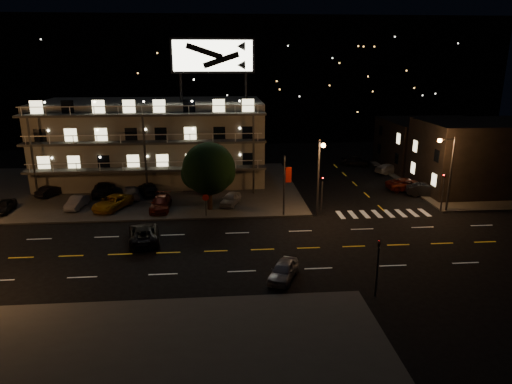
{
  "coord_description": "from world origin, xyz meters",
  "views": [
    {
      "loc": [
        -1.55,
        -35.92,
        15.89
      ],
      "look_at": [
        2.1,
        8.0,
        2.78
      ],
      "focal_mm": 32.0,
      "sensor_mm": 36.0,
      "label": 1
    }
  ],
  "objects": [
    {
      "name": "signal_ne",
      "position": [
        22.0,
        8.5,
        2.57
      ],
      "size": [
        0.27,
        0.2,
        4.6
      ],
      "color": "#2D2D30",
      "rests_on": "ground"
    },
    {
      "name": "motel",
      "position": [
        -9.94,
        23.88,
        5.34
      ],
      "size": [
        28.0,
        13.8,
        18.1
      ],
      "color": "gray",
      "rests_on": "ground"
    },
    {
      "name": "curb_ne",
      "position": [
        30.0,
        20.0,
        0.07
      ],
      "size": [
        16.0,
        24.0,
        0.15
      ],
      "primitive_type": "cube",
      "color": "#3E3E3B",
      "rests_on": "ground"
    },
    {
      "name": "lot_car_7",
      "position": [
        -11.81,
        15.76,
        0.84
      ],
      "size": [
        2.88,
        5.03,
        1.37
      ],
      "primitive_type": "imported",
      "rotation": [
        0.0,
        0.0,
        3.35
      ],
      "color": "#9B9BA1",
      "rests_on": "curb_nw"
    },
    {
      "name": "lot_car_5",
      "position": [
        -21.41,
        17.32,
        0.77
      ],
      "size": [
        2.71,
        3.97,
        1.24
      ],
      "primitive_type": "imported",
      "rotation": [
        0.0,
        0.0,
        2.73
      ],
      "color": "black",
      "rests_on": "curb_nw"
    },
    {
      "name": "ground",
      "position": [
        0.0,
        0.0,
        0.0
      ],
      "size": [
        140.0,
        140.0,
        0.0
      ],
      "primitive_type": "plane",
      "color": "black",
      "rests_on": "ground"
    },
    {
      "name": "lot_car_0",
      "position": [
        -24.26,
        11.66,
        0.8
      ],
      "size": [
        1.59,
        3.82,
        1.3
      ],
      "primitive_type": "imported",
      "rotation": [
        0.0,
        0.0,
        0.01
      ],
      "color": "black",
      "rests_on": "curb_nw"
    },
    {
      "name": "lot_car_3",
      "position": [
        -7.87,
        11.12,
        0.86
      ],
      "size": [
        2.07,
        4.9,
        1.41
      ],
      "primitive_type": "imported",
      "rotation": [
        0.0,
        0.0,
        -0.02
      ],
      "color": "#59180C",
      "rests_on": "curb_nw"
    },
    {
      "name": "lot_car_8",
      "position": [
        -9.98,
        16.82,
        0.92
      ],
      "size": [
        3.35,
        4.88,
        1.54
      ],
      "primitive_type": "imported",
      "rotation": [
        0.0,
        0.0,
        3.52
      ],
      "color": "black",
      "rests_on": "curb_nw"
    },
    {
      "name": "side_bldg_front",
      "position": [
        29.99,
        16.0,
        4.25
      ],
      "size": [
        14.06,
        10.0,
        8.5
      ],
      "color": "black",
      "rests_on": "ground"
    },
    {
      "name": "side_car_3",
      "position": [
        18.99,
        30.06,
        0.76
      ],
      "size": [
        4.79,
        3.4,
        1.51
      ],
      "primitive_type": "imported",
      "rotation": [
        0.0,
        0.0,
        1.16
      ],
      "color": "black",
      "rests_on": "ground"
    },
    {
      "name": "lot_car_1",
      "position": [
        -17.01,
        12.42,
        0.78
      ],
      "size": [
        1.83,
        3.99,
        1.27
      ],
      "primitive_type": "imported",
      "rotation": [
        0.0,
        0.0,
        -0.13
      ],
      "color": "#9B9BA1",
      "rests_on": "curb_nw"
    },
    {
      "name": "lot_car_4",
      "position": [
        -0.37,
        12.18,
        0.81
      ],
      "size": [
        2.77,
        4.15,
        1.31
      ],
      "primitive_type": "imported",
      "rotation": [
        0.0,
        0.0,
        -0.35
      ],
      "color": "#9B9BA1",
      "rests_on": "curb_nw"
    },
    {
      "name": "stop_sign",
      "position": [
        -3.0,
        8.57,
        1.71
      ],
      "size": [
        0.91,
        0.11,
        2.61
      ],
      "color": "#2D2D30",
      "rests_on": "ground"
    },
    {
      "name": "side_car_2",
      "position": [
        22.54,
        25.25,
        0.65
      ],
      "size": [
        4.82,
        3.46,
        1.3
      ],
      "primitive_type": "imported",
      "rotation": [
        0.0,
        0.0,
        1.98
      ],
      "color": "#9B9BA1",
      "rests_on": "ground"
    },
    {
      "name": "side_bldg_back",
      "position": [
        29.99,
        28.0,
        3.5
      ],
      "size": [
        14.06,
        12.0,
        7.0
      ],
      "color": "black",
      "rests_on": "ground"
    },
    {
      "name": "side_car_0",
      "position": [
        22.87,
        13.94,
        0.76
      ],
      "size": [
        4.85,
        2.66,
        1.51
      ],
      "primitive_type": "imported",
      "rotation": [
        0.0,
        0.0,
        1.33
      ],
      "color": "black",
      "rests_on": "ground"
    },
    {
      "name": "side_car_1",
      "position": [
        21.7,
        16.65,
        0.74
      ],
      "size": [
        5.41,
        2.7,
        1.47
      ],
      "primitive_type": "imported",
      "rotation": [
        0.0,
        0.0,
        1.62
      ],
      "color": "#59180C",
      "rests_on": "ground"
    },
    {
      "name": "streetlight_ne",
      "position": [
        22.14,
        8.3,
        4.96
      ],
      "size": [
        1.92,
        0.44,
        8.0
      ],
      "color": "#2D2D30",
      "rests_on": "ground"
    },
    {
      "name": "road_car_east",
      "position": [
        3.03,
        -5.44,
        0.67
      ],
      "size": [
        3.07,
        4.26,
        1.35
      ],
      "primitive_type": "imported",
      "rotation": [
        0.0,
        0.0,
        -0.42
      ],
      "color": "#9B9BA1",
      "rests_on": "ground"
    },
    {
      "name": "lot_car_6",
      "position": [
        -15.21,
        17.43,
        0.92
      ],
      "size": [
        3.3,
        5.82,
        1.53
      ],
      "primitive_type": "imported",
      "rotation": [
        0.0,
        0.0,
        3.29
      ],
      "color": "black",
      "rests_on": "curb_nw"
    },
    {
      "name": "curb_nw",
      "position": [
        -14.0,
        20.0,
        0.07
      ],
      "size": [
        44.0,
        24.0,
        0.15
      ],
      "primitive_type": "cube",
      "color": "#3E3E3B",
      "rests_on": "ground"
    },
    {
      "name": "signal_sw",
      "position": [
        9.0,
        -8.5,
        2.57
      ],
      "size": [
        0.2,
        0.27,
        4.6
      ],
      "color": "#2D2D30",
      "rests_on": "ground"
    },
    {
      "name": "hill_backdrop",
      "position": [
        -5.94,
        68.78,
        11.55
      ],
      "size": [
        120.0,
        25.0,
        24.0
      ],
      "color": "black",
      "rests_on": "ground"
    },
    {
      "name": "road_car_west",
      "position": [
        -8.4,
        2.64,
        0.76
      ],
      "size": [
        3.41,
        5.84,
        1.53
      ],
      "primitive_type": "imported",
      "rotation": [
        0.0,
        0.0,
        3.31
      ],
      "color": "black",
      "rests_on": "ground"
    },
    {
      "name": "streetlight_nc",
      "position": [
        8.5,
        7.94,
        4.96
      ],
      "size": [
        0.44,
        1.92,
        8.0
      ],
      "color": "#2D2D30",
      "rests_on": "ground"
    },
    {
      "name": "lot_car_9",
      "position": [
        -3.17,
        17.5,
        0.82
      ],
      "size": [
        2.09,
        4.26,
        1.34
      ],
      "primitive_type": "imported",
      "rotation": [
        0.0,
        0.0,
        3.31
      ],
      "color": "#59180C",
      "rests_on": "curb_nw"
    },
    {
      "name": "lot_car_2",
      "position": [
        -13.07,
        11.8,
        0.86
      ],
      "size": [
        4.25,
        5.64,
        1.42
      ],
      "primitive_type": "imported",
      "rotation": [
        0.0,
        0.0,
        -0.42
      ],
      "color": "#C48A12",
      "rests_on": "curb_nw"
    },
    {
      "name": "signal_nw",
      "position": [
        9.0,
        8.5,
        2.57
      ],
      "size": [
        0.2,
        0.27,
        4.6
      ],
      "color": "#2D2D30",
      "rests_on": "ground"
    },
    {
      "name": "tree",
      "position": [
        -2.68,
        10.82,
        4.46
      ],
      "size": [
        5.76,
        5.55,
        7.25
      ],
      "color": "black",
      "rests_on": "curb_nw"
    },
    {
      "name": "banner_north",
      "position": [
        5.09,
        8.4,
        3.43
      ],
      "size": [
        0.83,
        0.16,
        6.4
      ],
      "color": "#2D2D30",
      "rests_on": "ground"
    }
  ]
}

